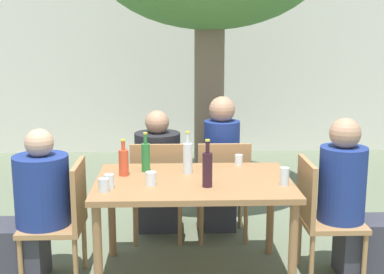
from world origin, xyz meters
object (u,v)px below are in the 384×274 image
Objects in this scene: person_seated_1 at (352,206)px; water_bottle_2 at (188,157)px; person_seated_2 at (158,177)px; drinking_glass_2 at (239,160)px; green_bottle_0 at (146,156)px; drinking_glass_1 at (104,185)px; dining_table_front at (194,190)px; wine_bottle_1 at (207,169)px; drinking_glass_0 at (285,176)px; drinking_glass_4 at (151,179)px; patio_chair_1 at (321,212)px; soda_bottle_3 at (124,162)px; drinking_glass_3 at (109,181)px; person_seated_3 at (221,171)px; patio_chair_0 at (64,215)px; person_seated_0 at (32,214)px; patio_chair_3 at (223,185)px; patio_chair_2 at (157,186)px.

person_seated_1 is 3.75× the size of water_bottle_2.
drinking_glass_2 is (0.65, -0.54, 0.29)m from person_seated_2.
drinking_glass_1 is at bearing -116.99° from green_bottle_0.
wine_bottle_1 is at bearing -63.64° from dining_table_front.
person_seated_2 is 1.45m from drinking_glass_0.
patio_chair_1 is at bearing 5.90° from drinking_glass_4.
soda_bottle_3 is at bearing 74.23° from person_seated_2.
drinking_glass_3 is 1.01× the size of drinking_glass_4.
soda_bottle_3 is at bearing -163.00° from drinking_glass_2.
wine_bottle_1 is 3.62× the size of drinking_glass_1.
person_seated_3 is at bearing 179.91° from person_seated_2.
patio_chair_0 reaches higher than dining_table_front.
patio_chair_0 is at bearing -157.97° from green_bottle_0.
soda_bottle_3 is 2.83× the size of drinking_glass_3.
drinking_glass_4 is (-0.67, -0.53, 0.01)m from drinking_glass_2.
drinking_glass_2 is at bearing 104.50° from person_seated_0.
dining_table_front is 0.99m from person_seated_2.
person_seated_0 reaches higher than dining_table_front.
soda_bottle_3 is at bearing 76.90° from drinking_glass_3.
patio_chair_3 is (-0.65, 0.70, 0.00)m from patio_chair_1.
patio_chair_2 is (0.65, 0.70, 0.00)m from patio_chair_0.
patio_chair_3 is at bearing 157.56° from person_seated_2.
water_bottle_2 is at bearing 67.45° from person_seated_3.
green_bottle_0 reaches higher than drinking_glass_0.
drinking_glass_3 is at bearing -168.83° from drinking_glass_4.
patio_chair_1 is at bearing 90.00° from patio_chair_0.
dining_table_front is 14.70× the size of drinking_glass_4.
drinking_glass_4 is (-0.58, -0.83, 0.31)m from patio_chair_3.
person_seated_1 reaches higher than patio_chair_3.
patio_chair_3 is 0.73m from water_bottle_2.
soda_bottle_3 is at bearing 85.62° from person_seated_1.
person_seated_3 is 12.96× the size of drinking_glass_3.
drinking_glass_3 is (-0.07, -0.31, -0.06)m from soda_bottle_3.
dining_table_front is at bearing -14.14° from soda_bottle_3.
soda_bottle_3 is (-0.79, -0.58, 0.36)m from patio_chair_3.
person_seated_2 is 11.81× the size of drinking_glass_4.
person_seated_1 is 1.26m from water_bottle_2.
drinking_glass_0 is at bearing -14.17° from soda_bottle_3.
soda_bottle_3 reaches higher than dining_table_front.
person_seated_1 is 9.64× the size of drinking_glass_0.
wine_bottle_1 is 3.47× the size of drinking_glass_4.
dining_table_front is 1.24× the size of person_seated_2.
patio_chair_2 is at bearing 81.30° from green_bottle_0.
green_bottle_0 reaches higher than drinking_glass_1.
person_seated_0 is at bearing 154.81° from drinking_glass_1.
patio_chair_2 and patio_chair_3 have the same top height.
water_bottle_2 is at bearing 4.88° from soda_bottle_3.
patio_chair_1 is 1.53m from person_seated_2.
dining_table_front is 0.78m from patio_chair_2.
person_seated_1 is at bearing -7.97° from water_bottle_2.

